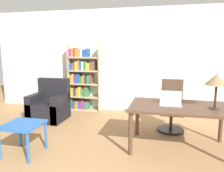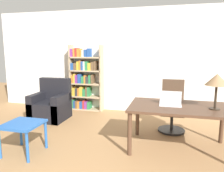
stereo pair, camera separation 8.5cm
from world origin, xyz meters
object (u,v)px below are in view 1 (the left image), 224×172
(side_table_blue, at_px, (23,128))
(armchair, at_px, (50,106))
(desk, at_px, (180,111))
(office_chair, at_px, (171,108))
(laptop, at_px, (171,102))
(table_lamp, at_px, (217,80))
(bookshelf, at_px, (82,79))

(side_table_blue, xyz_separation_m, armchair, (-0.50, 1.70, -0.11))
(desk, xyz_separation_m, office_chair, (-0.10, 0.86, -0.20))
(laptop, xyz_separation_m, office_chair, (0.05, 0.83, -0.33))
(table_lamp, height_order, office_chair, table_lamp)
(desk, xyz_separation_m, bookshelf, (-2.43, 1.89, 0.20))
(armchair, relative_size, bookshelf, 0.54)
(desk, height_order, office_chair, office_chair)
(office_chair, height_order, bookshelf, bookshelf)
(side_table_blue, bearing_deg, bookshelf, 90.76)
(desk, bearing_deg, armchair, 162.60)
(table_lamp, xyz_separation_m, bookshelf, (-2.95, 1.95, -0.34))
(laptop, xyz_separation_m, armchair, (-2.75, 0.88, -0.47))
(laptop, relative_size, bookshelf, 0.20)
(laptop, height_order, armchair, laptop)
(desk, relative_size, office_chair, 1.55)
(office_chair, distance_m, side_table_blue, 2.83)
(laptop, height_order, office_chair, office_chair)
(laptop, relative_size, table_lamp, 0.64)
(office_chair, height_order, armchair, office_chair)
(desk, distance_m, office_chair, 0.88)
(desk, bearing_deg, bookshelf, 142.22)
(desk, distance_m, side_table_blue, 2.54)
(office_chair, xyz_separation_m, side_table_blue, (-2.30, -1.65, -0.03))
(laptop, xyz_separation_m, side_table_blue, (-2.25, -0.83, -0.36))
(office_chair, bearing_deg, bookshelf, 156.20)
(laptop, xyz_separation_m, bookshelf, (-2.28, 1.85, 0.06))
(laptop, relative_size, office_chair, 0.34)
(office_chair, height_order, side_table_blue, office_chair)
(office_chair, distance_m, armchair, 2.80)
(table_lamp, xyz_separation_m, side_table_blue, (-2.91, -0.73, -0.76))
(armchair, bearing_deg, office_chair, -1.07)
(laptop, distance_m, bookshelf, 2.94)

